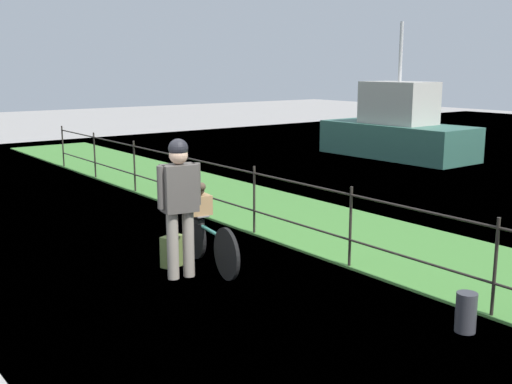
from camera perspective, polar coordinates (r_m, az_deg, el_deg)
The scene contains 10 objects.
ground_plane at distance 7.44m, azimuth -10.10°, elevation -8.36°, with size 60.00×60.00×0.00m, color #9E9993.
grass_strip at distance 9.45m, azimuth 9.13°, elevation -3.93°, with size 27.00×2.40×0.03m, color #478438.
iron_fence at distance 8.53m, azimuth 3.87°, elevation -1.35°, with size 18.04×0.04×1.05m.
bicycle_main at distance 7.83m, azimuth -4.30°, elevation -4.61°, with size 1.59×0.31×0.63m.
wooden_crate at distance 8.04m, azimuth -5.34°, elevation -1.11°, with size 0.32×0.27×0.25m, color #A87F51.
terrier_dog at distance 7.97m, azimuth -5.29°, elevation 0.28°, with size 0.32×0.18×0.18m.
cyclist_person at distance 7.36m, azimuth -7.05°, elevation -0.38°, with size 0.32×0.53×1.68m.
backpack_on_paving at distance 7.98m, azimuth -7.68°, elevation -5.40°, with size 0.28×0.18×0.40m, color olive.
mooring_bollard at distance 6.36m, azimuth 18.72°, elevation -10.42°, with size 0.20×0.20×0.39m, color #38383D.
moored_boat_far at distance 17.87m, azimuth 12.85°, elevation 5.58°, with size 4.39×1.87×3.69m.
Camera 1 is at (6.28, -3.13, 2.50)m, focal length 43.57 mm.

